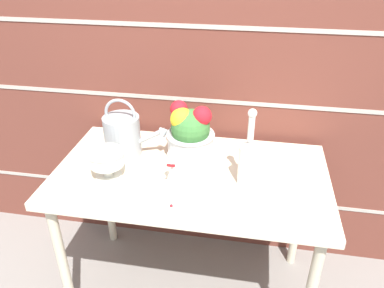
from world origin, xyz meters
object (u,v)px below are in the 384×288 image
at_px(watering_can, 123,134).
at_px(glass_decanter, 248,160).
at_px(crystal_pedestal_bowl, 107,160).
at_px(figurine_vase, 172,173).
at_px(flower_planter, 190,133).

bearing_deg(watering_can, glass_decanter, -14.04).
xyz_separation_m(watering_can, crystal_pedestal_bowl, (-0.00, -0.20, -0.02)).
distance_m(watering_can, figurine_vase, 0.36).
relative_size(crystal_pedestal_bowl, flower_planter, 0.58).
bearing_deg(crystal_pedestal_bowl, watering_can, 89.20).
bearing_deg(flower_planter, watering_can, -176.58).
height_order(watering_can, crystal_pedestal_bowl, watering_can).
distance_m(flower_planter, figurine_vase, 0.25).
bearing_deg(flower_planter, crystal_pedestal_bowl, -144.53).
height_order(watering_can, flower_planter, watering_can).
bearing_deg(glass_decanter, watering_can, 165.96).
xyz_separation_m(glass_decanter, figurine_vase, (-0.30, -0.08, -0.05)).
bearing_deg(crystal_pedestal_bowl, glass_decanter, 5.84).
bearing_deg(watering_can, flower_planter, 3.42).
relative_size(watering_can, crystal_pedestal_bowl, 2.01).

